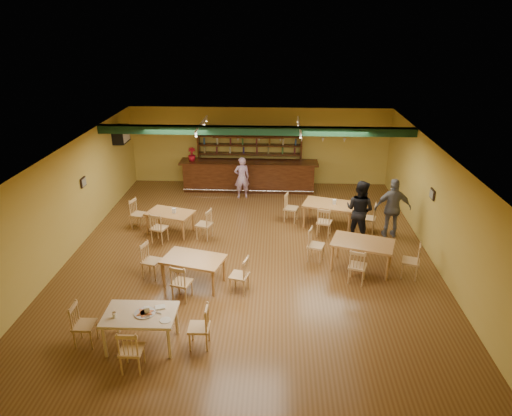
# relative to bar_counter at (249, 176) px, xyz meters

# --- Properties ---
(floor) EXTENTS (12.00, 12.00, 0.00)m
(floor) POSITION_rel_bar_counter_xyz_m (0.36, -5.15, -0.56)
(floor) COLOR brown
(floor) RESTS_ON ground
(ceiling_beam) EXTENTS (10.00, 0.30, 0.25)m
(ceiling_beam) POSITION_rel_bar_counter_xyz_m (0.36, -2.35, 2.31)
(ceiling_beam) COLOR black
(ceiling_beam) RESTS_ON ceiling
(track_rail_left) EXTENTS (0.05, 2.50, 0.05)m
(track_rail_left) POSITION_rel_bar_counter_xyz_m (-1.44, -1.75, 2.38)
(track_rail_left) COLOR silver
(track_rail_left) RESTS_ON ceiling
(track_rail_right) EXTENTS (0.05, 2.50, 0.05)m
(track_rail_right) POSITION_rel_bar_counter_xyz_m (1.76, -1.75, 2.38)
(track_rail_right) COLOR silver
(track_rail_right) RESTS_ON ceiling
(ac_unit) EXTENTS (0.34, 0.70, 0.48)m
(ac_unit) POSITION_rel_bar_counter_xyz_m (-4.44, -0.95, 1.79)
(ac_unit) COLOR silver
(ac_unit) RESTS_ON wall_left
(picture_left) EXTENTS (0.04, 0.34, 0.28)m
(picture_left) POSITION_rel_bar_counter_xyz_m (-4.61, -4.15, 1.14)
(picture_left) COLOR black
(picture_left) RESTS_ON wall_left
(picture_right) EXTENTS (0.04, 0.34, 0.28)m
(picture_right) POSITION_rel_bar_counter_xyz_m (5.33, -4.65, 1.14)
(picture_right) COLOR black
(picture_right) RESTS_ON wall_right
(bar_counter) EXTENTS (5.20, 0.85, 1.13)m
(bar_counter) POSITION_rel_bar_counter_xyz_m (0.00, 0.00, 0.00)
(bar_counter) COLOR black
(bar_counter) RESTS_ON ground
(back_bar_hutch) EXTENTS (4.02, 0.40, 2.28)m
(back_bar_hutch) POSITION_rel_bar_counter_xyz_m (0.00, 0.63, 0.57)
(back_bar_hutch) COLOR black
(back_bar_hutch) RESTS_ON ground
(poinsettia) EXTENTS (0.36, 0.36, 0.51)m
(poinsettia) POSITION_rel_bar_counter_xyz_m (-2.15, 0.00, 0.82)
(poinsettia) COLOR #A90F20
(poinsettia) RESTS_ON bar_counter
(dining_table_a) EXTENTS (1.55, 1.19, 0.69)m
(dining_table_a) POSITION_rel_bar_counter_xyz_m (-2.17, -3.90, -0.22)
(dining_table_a) COLOR #A9783B
(dining_table_a) RESTS_ON ground
(dining_table_b) EXTENTS (1.76, 1.34, 0.78)m
(dining_table_b) POSITION_rel_bar_counter_xyz_m (2.73, -3.20, -0.17)
(dining_table_b) COLOR #A9783B
(dining_table_b) RESTS_ON ground
(dining_table_c) EXTENTS (1.65, 1.22, 0.73)m
(dining_table_c) POSITION_rel_bar_counter_xyz_m (-0.94, -6.80, -0.20)
(dining_table_c) COLOR #A9783B
(dining_table_c) RESTS_ON ground
(dining_table_d) EXTENTS (1.78, 1.37, 0.78)m
(dining_table_d) POSITION_rel_bar_counter_xyz_m (3.34, -5.81, -0.17)
(dining_table_d) COLOR #A9783B
(dining_table_d) RESTS_ON ground
(near_table) EXTENTS (1.44, 0.94, 0.76)m
(near_table) POSITION_rel_bar_counter_xyz_m (-1.60, -9.14, -0.18)
(near_table) COLOR beige
(near_table) RESTS_ON ground
(pizza_tray) EXTENTS (0.46, 0.46, 0.01)m
(pizza_tray) POSITION_rel_bar_counter_xyz_m (-1.50, -9.14, 0.21)
(pizza_tray) COLOR silver
(pizza_tray) RESTS_ON near_table
(parmesan_shaker) EXTENTS (0.08, 0.08, 0.11)m
(parmesan_shaker) POSITION_rel_bar_counter_xyz_m (-2.06, -9.29, 0.25)
(parmesan_shaker) COLOR #EAE5C6
(parmesan_shaker) RESTS_ON near_table
(napkin_stack) EXTENTS (0.24, 0.20, 0.03)m
(napkin_stack) POSITION_rel_bar_counter_xyz_m (-1.24, -8.93, 0.21)
(napkin_stack) COLOR white
(napkin_stack) RESTS_ON near_table
(pizza_server) EXTENTS (0.33, 0.19, 0.00)m
(pizza_server) POSITION_rel_bar_counter_xyz_m (-1.35, -9.09, 0.22)
(pizza_server) COLOR silver
(pizza_server) RESTS_ON pizza_tray
(side_plate) EXTENTS (0.22, 0.22, 0.01)m
(side_plate) POSITION_rel_bar_counter_xyz_m (-1.04, -9.34, 0.21)
(side_plate) COLOR white
(side_plate) RESTS_ON near_table
(patron_bar) EXTENTS (0.64, 0.50, 1.54)m
(patron_bar) POSITION_rel_bar_counter_xyz_m (-0.20, -0.83, 0.21)
(patron_bar) COLOR #9A53B5
(patron_bar) RESTS_ON ground
(patron_right_a) EXTENTS (1.12, 1.09, 1.82)m
(patron_right_a) POSITION_rel_bar_counter_xyz_m (3.53, -4.00, 0.35)
(patron_right_a) COLOR black
(patron_right_a) RESTS_ON ground
(patron_right_b) EXTENTS (1.09, 0.48, 1.83)m
(patron_right_b) POSITION_rel_bar_counter_xyz_m (4.54, -3.81, 0.35)
(patron_right_b) COLOR slate
(patron_right_b) RESTS_ON ground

